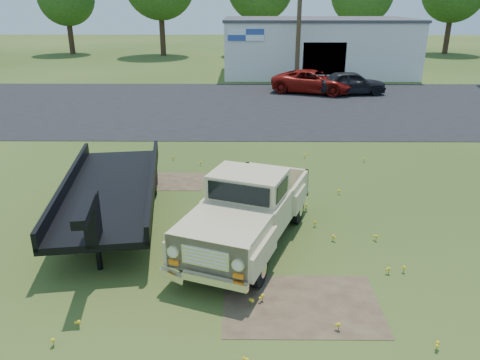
# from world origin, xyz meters

# --- Properties ---
(ground) EXTENTS (140.00, 140.00, 0.00)m
(ground) POSITION_xyz_m (0.00, 0.00, 0.00)
(ground) COLOR #274215
(ground) RESTS_ON ground
(asphalt_lot) EXTENTS (90.00, 14.00, 0.02)m
(asphalt_lot) POSITION_xyz_m (0.00, 15.00, 0.00)
(asphalt_lot) COLOR black
(asphalt_lot) RESTS_ON ground
(dirt_patch_a) EXTENTS (3.00, 2.00, 0.01)m
(dirt_patch_a) POSITION_xyz_m (1.50, -3.00, 0.00)
(dirt_patch_a) COLOR #463325
(dirt_patch_a) RESTS_ON ground
(dirt_patch_b) EXTENTS (2.20, 1.60, 0.01)m
(dirt_patch_b) POSITION_xyz_m (-2.00, 3.50, 0.00)
(dirt_patch_b) COLOR #463325
(dirt_patch_b) RESTS_ON ground
(commercial_building) EXTENTS (14.20, 8.20, 4.15)m
(commercial_building) POSITION_xyz_m (6.00, 26.99, 2.10)
(commercial_building) COLOR silver
(commercial_building) RESTS_ON ground
(utility_pole_mid) EXTENTS (1.60, 0.30, 9.00)m
(utility_pole_mid) POSITION_xyz_m (4.00, 22.00, 4.60)
(utility_pole_mid) COLOR #44341F
(utility_pole_mid) RESTS_ON ground
(vintage_pickup_truck) EXTENTS (3.62, 5.43, 1.84)m
(vintage_pickup_truck) POSITION_xyz_m (0.48, -0.60, 0.92)
(vintage_pickup_truck) COLOR #D1C08C
(vintage_pickup_truck) RESTS_ON ground
(flatbed_trailer) EXTENTS (3.26, 7.14, 1.88)m
(flatbed_trailer) POSITION_xyz_m (-3.12, 0.83, 0.94)
(flatbed_trailer) COLOR black
(flatbed_trailer) RESTS_ON ground
(red_pickup) EXTENTS (5.47, 3.82, 1.39)m
(red_pickup) POSITION_xyz_m (4.65, 18.75, 0.69)
(red_pickup) COLOR maroon
(red_pickup) RESTS_ON ground
(dark_sedan) EXTENTS (4.34, 2.19, 1.42)m
(dark_sedan) POSITION_xyz_m (6.94, 18.29, 0.71)
(dark_sedan) COLOR black
(dark_sedan) RESTS_ON ground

